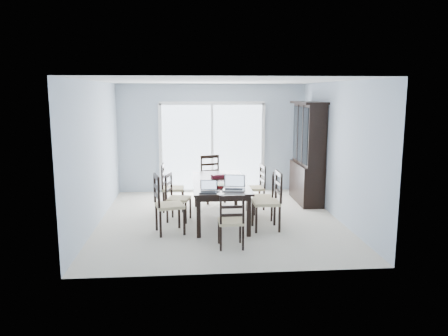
% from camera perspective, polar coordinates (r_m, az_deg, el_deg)
% --- Properties ---
extents(floor, '(5.00, 5.00, 0.00)m').
position_cam_1_polar(floor, '(8.37, -0.58, -6.77)').
color(floor, beige).
rests_on(floor, ground).
extents(ceiling, '(5.00, 5.00, 0.00)m').
position_cam_1_polar(ceiling, '(8.02, -0.62, 11.31)').
color(ceiling, white).
rests_on(ceiling, back_wall).
extents(back_wall, '(4.50, 0.02, 2.60)m').
position_cam_1_polar(back_wall, '(10.57, -1.56, 3.91)').
color(back_wall, '#A8B7C8').
rests_on(back_wall, floor).
extents(wall_left, '(0.02, 5.00, 2.60)m').
position_cam_1_polar(wall_left, '(8.25, -16.39, 1.82)').
color(wall_left, '#A8B7C8').
rests_on(wall_left, floor).
extents(wall_right, '(0.02, 5.00, 2.60)m').
position_cam_1_polar(wall_right, '(8.55, 14.62, 2.17)').
color(wall_right, '#A8B7C8').
rests_on(wall_right, floor).
extents(balcony, '(4.50, 2.00, 0.10)m').
position_cam_1_polar(balcony, '(11.77, -1.80, -2.12)').
color(balcony, gray).
rests_on(balcony, ground).
extents(railing, '(4.50, 0.06, 1.10)m').
position_cam_1_polar(railing, '(12.65, -2.04, 1.48)').
color(railing, '#99999E').
rests_on(railing, balcony).
extents(dining_table, '(1.00, 2.20, 0.75)m').
position_cam_1_polar(dining_table, '(8.21, -0.59, -2.27)').
color(dining_table, black).
rests_on(dining_table, floor).
extents(china_hutch, '(0.50, 1.38, 2.20)m').
position_cam_1_polar(china_hutch, '(9.70, 10.88, 1.84)').
color(china_hutch, black).
rests_on(china_hutch, floor).
extents(sliding_door, '(2.52, 0.05, 2.18)m').
position_cam_1_polar(sliding_door, '(10.58, -1.55, 2.75)').
color(sliding_door, silver).
rests_on(sliding_door, floor).
extents(chair_left_near, '(0.55, 0.54, 1.19)m').
position_cam_1_polar(chair_left_near, '(7.50, -7.89, -3.85)').
color(chair_left_near, black).
rests_on(chair_left_near, floor).
extents(chair_left_mid, '(0.48, 0.48, 1.04)m').
position_cam_1_polar(chair_left_mid, '(8.25, -6.54, -3.12)').
color(chair_left_mid, black).
rests_on(chair_left_mid, floor).
extents(chair_left_far, '(0.44, 0.43, 1.12)m').
position_cam_1_polar(chair_left_far, '(8.96, -7.27, -1.83)').
color(chair_left_far, black).
rests_on(chair_left_far, floor).
extents(chair_right_near, '(0.47, 0.46, 1.20)m').
position_cam_1_polar(chair_right_near, '(7.71, 6.26, -3.42)').
color(chair_right_near, black).
rests_on(chair_right_near, floor).
extents(chair_right_mid, '(0.47, 0.46, 1.02)m').
position_cam_1_polar(chair_right_mid, '(8.36, 5.72, -3.01)').
color(chair_right_mid, black).
rests_on(chair_right_mid, floor).
extents(chair_right_far, '(0.45, 0.44, 1.06)m').
position_cam_1_polar(chair_right_far, '(9.09, 4.41, -1.83)').
color(chair_right_far, black).
rests_on(chair_right_far, floor).
extents(chair_end_near, '(0.38, 0.40, 1.01)m').
position_cam_1_polar(chair_end_near, '(6.73, 0.97, -6.22)').
color(chair_end_near, black).
rests_on(chair_end_near, floor).
extents(chair_end_far, '(0.56, 0.56, 1.18)m').
position_cam_1_polar(chair_end_far, '(9.69, -1.65, -0.70)').
color(chair_end_far, black).
rests_on(chair_end_far, floor).
extents(laptop_dark, '(0.32, 0.24, 0.20)m').
position_cam_1_polar(laptop_dark, '(7.26, -2.07, -2.86)').
color(laptop_dark, black).
rests_on(laptop_dark, dining_table).
extents(laptop_silver, '(0.41, 0.32, 0.25)m').
position_cam_1_polar(laptop_silver, '(7.44, 1.29, -2.46)').
color(laptop_silver, silver).
rests_on(laptop_silver, dining_table).
extents(book_stack, '(0.32, 0.27, 0.05)m').
position_cam_1_polar(book_stack, '(7.71, -1.08, -2.29)').
color(book_stack, maroon).
rests_on(book_stack, dining_table).
extents(cell_phone, '(0.12, 0.06, 0.01)m').
position_cam_1_polar(cell_phone, '(7.33, -1.06, -3.08)').
color(cell_phone, black).
rests_on(cell_phone, dining_table).
extents(game_box, '(0.31, 0.23, 0.07)m').
position_cam_1_polar(game_box, '(8.50, -0.70, -1.08)').
color(game_box, '#460E19').
rests_on(game_box, dining_table).
extents(hot_tub, '(2.08, 1.90, 0.98)m').
position_cam_1_polar(hot_tub, '(11.61, -2.94, 0.42)').
color(hot_tub, maroon).
rests_on(hot_tub, balcony).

